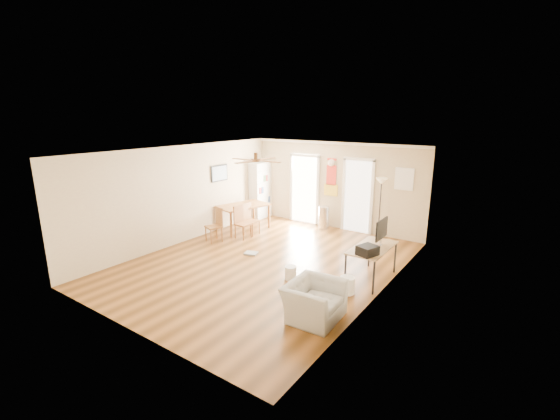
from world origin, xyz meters
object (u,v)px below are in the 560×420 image
Objects in this scene: dining_chair_right_b at (243,222)px; armchair at (314,301)px; dining_chair_near at (214,225)px; torchiere_lamp at (380,209)px; bookshelf at (261,190)px; printer at (368,250)px; wastebasket_b at (347,285)px; dining_table at (243,217)px; computer_desk at (371,263)px; dining_chair_right_a at (252,219)px; trash_can at (324,218)px; wastebasket_a at (290,273)px.

dining_chair_right_b is 0.93× the size of armchair.
torchiere_lamp is at bearing 58.01° from dining_chair_near.
bookshelf is 5.05× the size of printer.
wastebasket_b is at bearing -37.63° from bookshelf.
dining_table is (0.40, -1.39, -0.55)m from bookshelf.
torchiere_lamp is at bearing 107.47° from computer_desk.
dining_chair_right_a reaches higher than dining_table.
trash_can is 1.89× the size of printer.
dining_chair_right_a is 4.78m from armchair.
dining_chair_near reaches higher than trash_can.
dining_chair_right_b is 2.48× the size of printer.
dining_chair_near is 0.55× the size of torchiere_lamp.
trash_can is 5.20m from armchair.
bookshelf is 1.90× the size of armchair.
dining_chair_right_b is 3.80m from torchiere_lamp.
wastebasket_a is at bearing -145.34° from computer_desk.
dining_chair_near is at bearing -81.72° from bookshelf.
trash_can is 4.10m from printer.
dining_table is 0.88× the size of torchiere_lamp.
dining_chair_near is at bearing 154.39° from dining_chair_right_a.
dining_table is at bearing -158.00° from torchiere_lamp.
wastebasket_b reaches higher than wastebasket_a.
printer is 1.65m from armchair.
wastebasket_b is at bearing -98.71° from computer_desk.
computer_desk is at bearing -45.97° from trash_can.
armchair is (4.22, -1.90, -0.15)m from dining_chair_near.
torchiere_lamp is (3.67, 1.48, 0.48)m from dining_table.
bookshelf is at bearing 27.53° from dining_chair_right_b.
dining_chair_right_b is 0.83m from dining_chair_near.
trash_can is (1.90, 2.75, -0.12)m from dining_chair_near.
dining_chair_right_a is 0.38m from dining_chair_right_b.
bookshelf reaches higher than wastebasket_a.
dining_chair_right_a is at bearing 154.84° from wastebasket_b.
dining_chair_near reaches higher than computer_desk.
dining_chair_near is at bearing 170.20° from wastebasket_b.
wastebasket_b is at bearing -116.87° from dining_chair_right_a.
armchair is at bearing -129.98° from dining_chair_right_a.
armchair is (-0.08, -1.16, 0.15)m from wastebasket_b.
dining_chair_near reaches higher than armchair.
dining_table reaches higher than armchair.
dining_chair_right_b is 3.18× the size of wastebasket_a.
dining_chair_right_b is at bearing -124.54° from trash_can.
printer is at bearing -13.52° from armchair.
wastebasket_b is (1.26, 0.09, 0.02)m from wastebasket_a.
trash_can is 3.65m from computer_desk.
wastebasket_b is at bearing -100.87° from printer.
armchair reaches higher than wastebasket_b.
dining_table is 2.44m from trash_can.
dining_table is 1.65× the size of dining_chair_right_b.
wastebasket_b is 0.34× the size of armchair.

